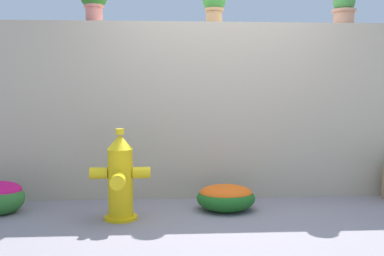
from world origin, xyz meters
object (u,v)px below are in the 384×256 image
at_px(fire_hydrant, 120,178).
at_px(flower_bush_left, 226,197).
at_px(potted_plant_3, 344,5).
at_px(potted_plant_2, 214,2).

xyz_separation_m(fire_hydrant, flower_bush_left, (1.00, 0.27, -0.25)).
bearing_deg(potted_plant_3, fire_hydrant, -159.25).
bearing_deg(flower_bush_left, potted_plant_3, 24.61).
bearing_deg(potted_plant_2, potted_plant_3, -2.23).
bearing_deg(fire_hydrant, potted_plant_3, 20.75).
distance_m(potted_plant_3, flower_bush_left, 2.50).
relative_size(potted_plant_2, potted_plant_3, 1.04).
height_order(potted_plant_2, potted_plant_3, potted_plant_2).
bearing_deg(fire_hydrant, potted_plant_2, 45.20).
distance_m(potted_plant_2, flower_bush_left, 2.13).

